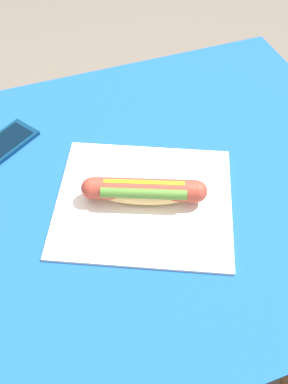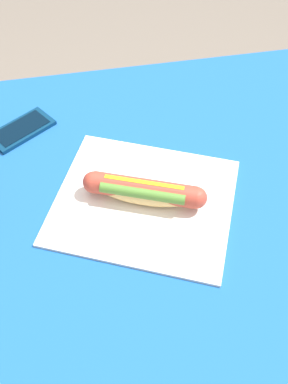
# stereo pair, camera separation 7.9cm
# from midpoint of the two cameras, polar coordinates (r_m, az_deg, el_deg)

# --- Properties ---
(ground_plane) EXTENTS (6.00, 6.00, 0.00)m
(ground_plane) POSITION_cam_midpoint_polar(r_m,az_deg,el_deg) (1.47, -2.66, -18.48)
(ground_plane) COLOR #6B6056
(ground_plane) RESTS_ON ground
(dining_table) EXTENTS (1.01, 0.79, 0.73)m
(dining_table) POSITION_cam_midpoint_polar(r_m,az_deg,el_deg) (0.95, -3.93, -5.75)
(dining_table) COLOR brown
(dining_table) RESTS_ON ground
(paper_wrapper) EXTENTS (0.41, 0.39, 0.01)m
(paper_wrapper) POSITION_cam_midpoint_polar(r_m,az_deg,el_deg) (0.81, -2.78, -1.38)
(paper_wrapper) COLOR silver
(paper_wrapper) RESTS_ON dining_table
(hot_dog) EXTENTS (0.22, 0.11, 0.05)m
(hot_dog) POSITION_cam_midpoint_polar(r_m,az_deg,el_deg) (0.79, -2.88, -0.01)
(hot_dog) COLOR #DBB26B
(hot_dog) RESTS_ON paper_wrapper
(cell_phone) EXTENTS (0.15, 0.13, 0.01)m
(cell_phone) POSITION_cam_midpoint_polar(r_m,az_deg,el_deg) (0.97, -19.98, 5.80)
(cell_phone) COLOR #0A2D4C
(cell_phone) RESTS_ON dining_table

